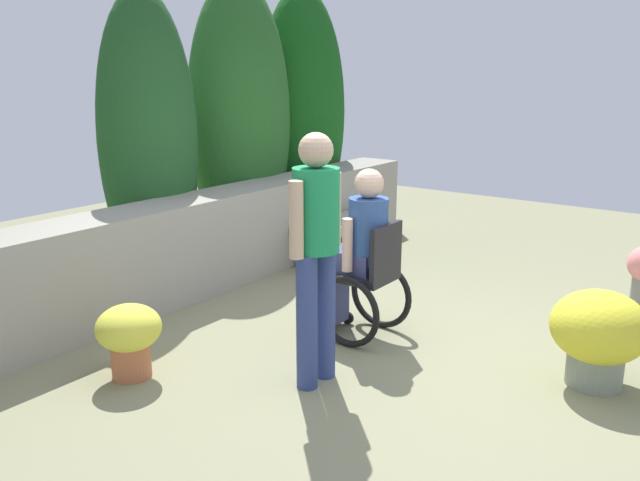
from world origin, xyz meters
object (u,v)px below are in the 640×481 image
(stone_bench, at_px, (342,232))
(flower_pot_terracotta_by_wall, at_px, (599,333))
(person_standing_companion, at_px, (316,243))
(person_in_wheelchair, at_px, (362,260))
(flower_pot_purple_near, at_px, (129,335))

(stone_bench, bearing_deg, flower_pot_terracotta_by_wall, -109.06)
(stone_bench, height_order, person_standing_companion, person_standing_companion)
(stone_bench, relative_size, flower_pot_terracotta_by_wall, 2.04)
(stone_bench, bearing_deg, person_standing_companion, -142.06)
(person_in_wheelchair, distance_m, flower_pot_purple_near, 1.79)
(person_in_wheelchair, bearing_deg, flower_pot_purple_near, 145.90)
(stone_bench, xyz_separation_m, person_in_wheelchair, (-1.70, -1.35, 0.33))
(person_in_wheelchair, xyz_separation_m, person_standing_companion, (-0.84, -0.19, 0.34))
(stone_bench, bearing_deg, flower_pot_purple_near, -164.83)
(flower_pot_purple_near, relative_size, flower_pot_terracotta_by_wall, 0.79)
(flower_pot_terracotta_by_wall, bearing_deg, stone_bench, 64.17)
(person_standing_companion, distance_m, flower_pot_terracotta_by_wall, 1.95)
(flower_pot_purple_near, bearing_deg, person_standing_companion, -56.86)
(stone_bench, distance_m, person_in_wheelchair, 2.19)
(person_in_wheelchair, distance_m, person_standing_companion, 0.92)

